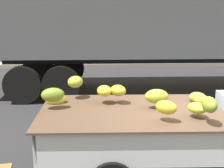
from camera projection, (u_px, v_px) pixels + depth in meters
The scene contains 3 objects.
ground at pixel (195, 168), 5.30m from camera, with size 220.00×220.00×0.00m, color #28282B.
curb_strip at pixel (132, 64), 14.73m from camera, with size 80.00×0.80×0.16m, color gray.
semi_trailer at pixel (177, 12), 9.68m from camera, with size 12.02×2.72×3.95m.
Camera 1 is at (-1.66, -4.74, 2.64)m, focal length 50.04 mm.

